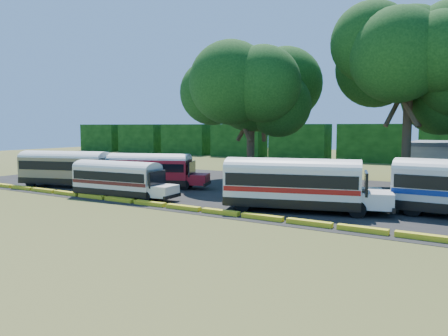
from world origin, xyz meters
The scene contains 11 objects.
ground centered at (0.00, 0.00, 0.00)m, with size 160.00×160.00×0.00m, color #374416.
asphalt_strip centered at (1.00, 12.00, 0.01)m, with size 64.00×24.00×0.02m, color black.
curb centered at (0.00, 1.00, 0.15)m, with size 53.70×0.45×0.30m.
treeline_backdrop centered at (0.00, 48.00, 3.00)m, with size 130.00×4.00×6.00m.
bus_beige centered at (-17.39, 4.25, 1.93)m, with size 10.53×5.44×3.37m.
bus_red centered at (-10.48, 7.87, 1.82)m, with size 9.87×5.71×3.18m.
bus_cream_west centered at (-8.78, 2.27, 1.66)m, with size 9.09×3.00×2.94m.
bus_cream_east centered at (4.78, 6.83, 1.78)m, with size 9.86×4.82×3.15m.
bus_white_red centered at (5.20, 4.46, 2.01)m, with size 11.13×5.53×3.56m.
tree_west centered at (-5.42, 17.96, 9.19)m, with size 11.26×11.26×13.35m.
tree_center centered at (9.54, 19.94, 12.38)m, with size 10.53×10.53×16.31m.
Camera 1 is at (16.23, -22.46, 5.69)m, focal length 35.00 mm.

